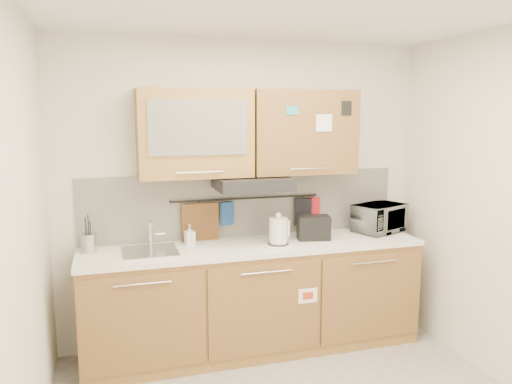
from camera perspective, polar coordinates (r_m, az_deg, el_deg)
ceiling at (r=2.94m, az=6.85°, el=20.92°), size 3.20×3.20×0.00m
wall_back at (r=4.35m, az=-1.31°, el=-0.11°), size 3.20×0.00×3.20m
wall_left at (r=2.77m, az=-25.94°, el=-6.33°), size 0.00×3.00×3.00m
base_cabinet at (r=4.30m, az=-0.16°, el=-12.59°), size 2.80×0.64×0.88m
countertop at (r=4.14m, az=-0.16°, el=-6.24°), size 2.82×0.62×0.04m
backsplash at (r=4.36m, az=-1.27°, el=-1.43°), size 2.80×0.02×0.56m
upper_cabinets at (r=4.13m, az=-0.75°, el=6.80°), size 1.82×0.37×0.70m
range_hood at (r=4.10m, az=-0.40°, el=1.01°), size 0.60×0.46×0.10m
sink at (r=4.01m, az=-12.04°, el=-6.61°), size 0.42×0.40×0.26m
utensil_rail at (r=4.31m, az=-1.14°, el=-0.74°), size 1.30×0.02×0.02m
utensil_crock at (r=4.09m, az=-18.54°, el=-5.51°), size 0.13×0.13×0.30m
kettle at (r=4.11m, az=2.58°, el=-4.55°), size 0.20×0.19×0.27m
toaster at (r=4.29m, az=6.60°, el=-4.03°), size 0.30×0.21×0.21m
microwave at (r=4.67m, az=13.91°, el=-2.90°), size 0.54×0.47×0.25m
soap_bottle at (r=4.14m, az=-7.59°, el=-4.84°), size 0.09×0.09×0.17m
cutting_board at (r=4.25m, az=-6.39°, el=-3.89°), size 0.32×0.02×0.39m
oven_mitt at (r=4.28m, az=-3.33°, el=-2.45°), size 0.12×0.07×0.20m
dark_pouch at (r=4.49m, az=5.36°, el=-2.22°), size 0.16×0.10×0.24m
pot_holder at (r=4.52m, az=6.53°, el=-1.61°), size 0.13×0.05×0.16m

